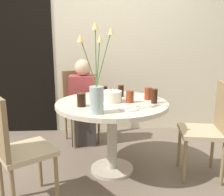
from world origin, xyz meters
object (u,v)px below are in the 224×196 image
(birthday_cake, at_px, (111,96))
(side_plate, at_px, (128,109))
(drink_glass_2, at_px, (148,93))
(drink_glass_3, at_px, (81,100))
(flower_vase, at_px, (96,87))
(drink_glass_4, at_px, (121,91))
(chair_far_back, at_px, (15,145))
(drink_glass_0, at_px, (130,97))
(chair_left_flank, at_px, (210,124))
(drink_glass_1, at_px, (104,92))
(person_guest, at_px, (84,105))
(chair_near_front, at_px, (79,101))
(drink_glass_5, at_px, (154,96))

(birthday_cake, distance_m, side_plate, 0.32)
(drink_glass_2, height_order, drink_glass_3, drink_glass_2)
(flower_vase, distance_m, drink_glass_2, 0.72)
(drink_glass_4, bearing_deg, chair_far_back, -138.32)
(birthday_cake, distance_m, drink_glass_3, 0.33)
(birthday_cake, height_order, side_plate, birthday_cake)
(drink_glass_0, xyz_separation_m, drink_glass_4, (-0.06, 0.28, 0.00))
(chair_left_flank, relative_size, drink_glass_1, 7.70)
(chair_far_back, height_order, drink_glass_1, chair_far_back)
(birthday_cake, relative_size, side_plate, 1.13)
(flower_vase, relative_size, person_guest, 0.67)
(drink_glass_0, height_order, drink_glass_2, drink_glass_2)
(chair_far_back, distance_m, drink_glass_3, 0.68)
(chair_near_front, distance_m, chair_left_flank, 1.67)
(chair_near_front, xyz_separation_m, chair_far_back, (-0.39, -1.41, 0.00))
(side_plate, distance_m, drink_glass_1, 0.52)
(side_plate, bearing_deg, person_guest, 114.28)
(flower_vase, xyz_separation_m, drink_glass_4, (0.26, 0.63, -0.16))
(flower_vase, bearing_deg, drink_glass_3, 122.03)
(chair_left_flank, bearing_deg, drink_glass_0, -90.24)
(chair_left_flank, bearing_deg, person_guest, -115.39)
(drink_glass_1, bearing_deg, drink_glass_0, -42.65)
(chair_near_front, distance_m, flower_vase, 1.33)
(flower_vase, relative_size, drink_glass_0, 6.31)
(chair_far_back, xyz_separation_m, side_plate, (0.91, 0.27, 0.20))
(birthday_cake, xyz_separation_m, drink_glass_3, (-0.28, -0.16, 0.01))
(drink_glass_3, bearing_deg, side_plate, -16.55)
(chair_left_flank, relative_size, drink_glass_4, 7.59)
(chair_left_flank, xyz_separation_m, drink_glass_4, (-0.83, 0.41, 0.26))
(birthday_cake, bearing_deg, chair_near_front, 114.01)
(chair_left_flank, relative_size, side_plate, 5.25)
(chair_left_flank, height_order, drink_glass_5, chair_left_flank)
(drink_glass_3, relative_size, drink_glass_5, 0.87)
(birthday_cake, height_order, drink_glass_0, birthday_cake)
(side_plate, distance_m, drink_glass_3, 0.44)
(chair_left_flank, height_order, drink_glass_4, chair_left_flank)
(chair_near_front, xyz_separation_m, drink_glass_1, (0.31, -0.67, 0.26))
(person_guest, bearing_deg, birthday_cake, -65.99)
(flower_vase, relative_size, drink_glass_4, 5.95)
(person_guest, bearing_deg, drink_glass_3, -87.78)
(chair_far_back, xyz_separation_m, flower_vase, (0.63, 0.17, 0.41))
(chair_near_front, relative_size, drink_glass_1, 7.70)
(drink_glass_3, height_order, drink_glass_4, drink_glass_4)
(side_plate, bearing_deg, drink_glass_2, 56.00)
(drink_glass_3, relative_size, person_guest, 0.11)
(drink_glass_1, height_order, drink_glass_4, drink_glass_4)
(flower_vase, bearing_deg, side_plate, 20.10)
(drink_glass_2, xyz_separation_m, drink_glass_3, (-0.66, -0.24, -0.00))
(flower_vase, xyz_separation_m, drink_glass_3, (-0.14, 0.22, -0.16))
(chair_near_front, height_order, drink_glass_3, chair_near_front)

